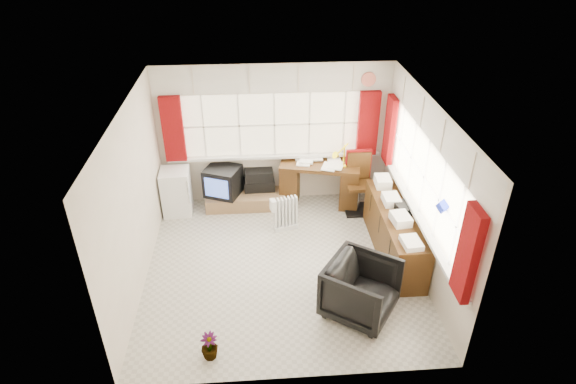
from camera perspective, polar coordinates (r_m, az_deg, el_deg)
name	(u,v)px	position (r m, az deg, el deg)	size (l,w,h in m)	color
ground	(282,266)	(7.33, -0.67, -8.73)	(4.00, 4.00, 0.00)	beige
room_walls	(282,179)	(6.48, -0.75, 1.53)	(4.00, 4.00, 4.00)	beige
window_back	(275,152)	(8.45, -1.54, 4.72)	(3.70, 0.12, 3.60)	#FFF0C9
window_right	(417,208)	(7.13, 15.08, -1.85)	(0.12, 3.70, 3.60)	#FFF0C9
curtains	(338,150)	(7.41, 5.98, 4.98)	(3.83, 3.83, 1.15)	maroon
overhead_cabinets	(344,99)	(7.16, 6.70, 10.91)	(3.98, 3.98, 0.48)	silver
desk	(320,180)	(8.63, 3.79, 1.47)	(1.50, 0.97, 0.84)	#512D13
desk_lamp	(344,150)	(8.22, 6.70, 4.95)	(0.19, 0.18, 0.45)	#DDC409
task_chair	(358,179)	(8.44, 8.35, 1.52)	(0.46, 0.48, 1.09)	black
office_chair	(361,289)	(6.43, 8.65, -11.34)	(0.84, 0.86, 0.79)	black
radiator	(285,216)	(7.97, -0.31, -2.90)	(0.43, 0.25, 0.60)	white
credenza	(394,232)	(7.53, 12.51, -4.65)	(0.50, 2.00, 0.85)	#512D13
file_tray	(405,208)	(7.36, 13.65, -1.81)	(0.25, 0.32, 0.11)	black
tv_bench	(246,200)	(8.65, -5.04, -0.95)	(1.40, 0.50, 0.25)	#9C714E
crt_tv	(223,181)	(8.51, -7.72, 1.28)	(0.72, 0.69, 0.51)	black
hifi_stack	(259,179)	(8.64, -3.45, 1.49)	(0.56, 0.37, 0.39)	black
mini_fridge	(177,192)	(8.53, -13.07, 0.03)	(0.50, 0.50, 0.82)	white
spray_bottle_a	(278,222)	(8.03, -1.14, -3.56)	(0.10, 0.10, 0.27)	white
spray_bottle_b	(287,202)	(8.62, -0.09, -1.18)	(0.09, 0.09, 0.19)	#93DBD8
flower_vase	(209,346)	(6.06, -9.30, -17.58)	(0.21, 0.21, 0.37)	black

